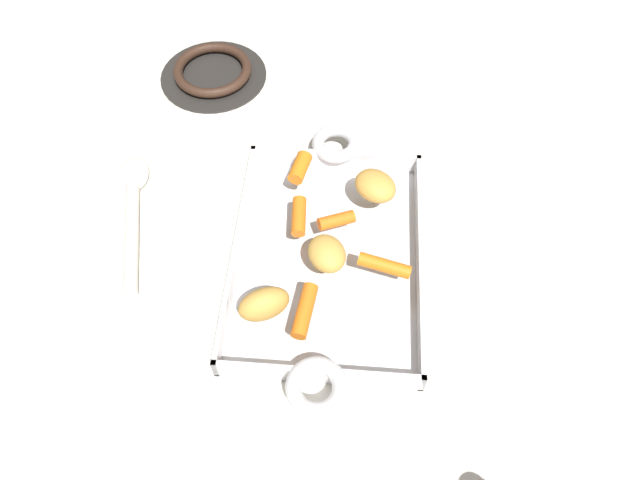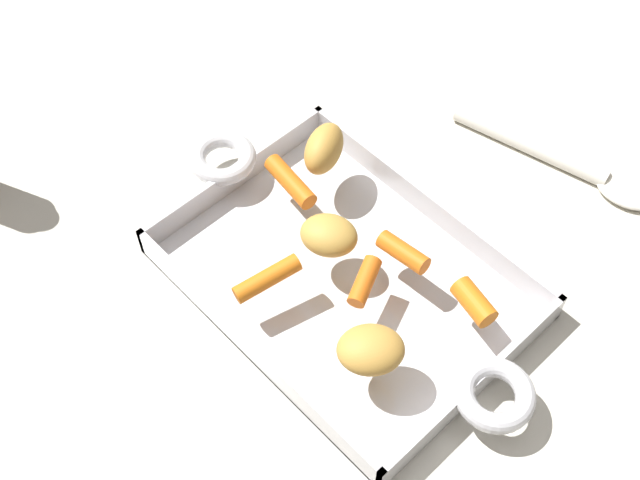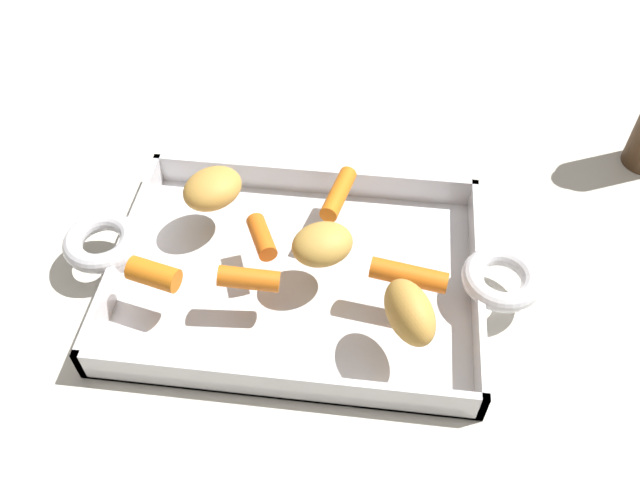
% 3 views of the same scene
% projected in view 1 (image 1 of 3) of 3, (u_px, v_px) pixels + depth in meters
% --- Properties ---
extents(ground_plane, '(1.61, 1.61, 0.00)m').
position_uv_depth(ground_plane, '(328.00, 262.00, 0.76)').
color(ground_plane, silver).
extents(roasting_dish, '(0.43, 0.24, 0.04)m').
position_uv_depth(roasting_dish, '(328.00, 257.00, 0.75)').
color(roasting_dish, silver).
rests_on(roasting_dish, ground_plane).
extents(baby_carrot_southeast, '(0.07, 0.03, 0.02)m').
position_uv_depth(baby_carrot_southeast, '(305.00, 311.00, 0.67)').
color(baby_carrot_southeast, orange).
rests_on(baby_carrot_southeast, roasting_dish).
extents(baby_carrot_southwest, '(0.05, 0.03, 0.02)m').
position_uv_depth(baby_carrot_southwest, '(300.00, 168.00, 0.79)').
color(baby_carrot_southwest, orange).
rests_on(baby_carrot_southwest, roasting_dish).
extents(baby_carrot_northwest, '(0.04, 0.05, 0.02)m').
position_uv_depth(baby_carrot_northwest, '(336.00, 220.00, 0.74)').
color(baby_carrot_northwest, orange).
rests_on(baby_carrot_northwest, roasting_dish).
extents(baby_carrot_long, '(0.05, 0.02, 0.02)m').
position_uv_depth(baby_carrot_long, '(299.00, 216.00, 0.74)').
color(baby_carrot_long, orange).
rests_on(baby_carrot_long, roasting_dish).
extents(baby_carrot_center_left, '(0.03, 0.07, 0.02)m').
position_uv_depth(baby_carrot_center_left, '(384.00, 265.00, 0.70)').
color(baby_carrot_center_left, orange).
rests_on(baby_carrot_center_left, roasting_dish).
extents(potato_corner, '(0.07, 0.06, 0.03)m').
position_uv_depth(potato_corner, '(327.00, 254.00, 0.70)').
color(potato_corner, gold).
rests_on(potato_corner, roasting_dish).
extents(potato_near_roast, '(0.06, 0.07, 0.04)m').
position_uv_depth(potato_near_roast, '(264.00, 304.00, 0.66)').
color(potato_near_roast, gold).
rests_on(potato_near_roast, roasting_dish).
extents(potato_golden_large, '(0.07, 0.07, 0.03)m').
position_uv_depth(potato_golden_large, '(375.00, 186.00, 0.76)').
color(potato_golden_large, gold).
rests_on(potato_golden_large, roasting_dish).
extents(stove_burner_rear, '(0.17, 0.17, 0.02)m').
position_uv_depth(stove_burner_rear, '(213.00, 72.00, 0.95)').
color(stove_burner_rear, '#282623').
rests_on(stove_burner_rear, ground_plane).
extents(serving_spoon, '(0.23, 0.08, 0.02)m').
position_uv_depth(serving_spoon, '(133.00, 211.00, 0.80)').
color(serving_spoon, white).
rests_on(serving_spoon, ground_plane).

